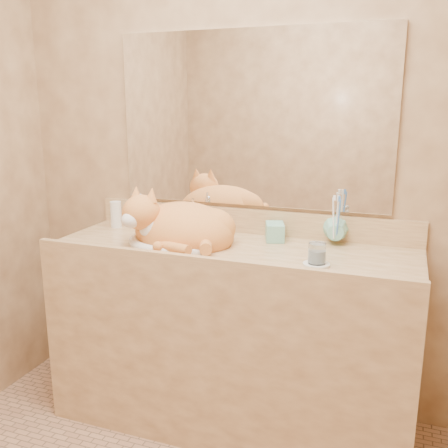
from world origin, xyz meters
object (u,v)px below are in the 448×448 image
(soap_dispenser, at_px, (276,224))
(water_glass, at_px, (317,253))
(toothbrush_cup, at_px, (335,234))
(cat, at_px, (178,225))
(sink_basin, at_px, (177,228))
(vanity_counter, at_px, (231,336))

(soap_dispenser, height_order, water_glass, soap_dispenser)
(soap_dispenser, relative_size, toothbrush_cup, 1.47)
(toothbrush_cup, relative_size, water_glass, 1.53)
(cat, bearing_deg, soap_dispenser, 25.81)
(cat, bearing_deg, sink_basin, -177.67)
(sink_basin, height_order, water_glass, sink_basin)
(toothbrush_cup, bearing_deg, cat, -164.54)
(vanity_counter, relative_size, cat, 3.35)
(sink_basin, xyz_separation_m, cat, (0.00, -0.00, 0.02))
(vanity_counter, xyz_separation_m, soap_dispenser, (0.17, 0.12, 0.52))
(sink_basin, distance_m, soap_dispenser, 0.44)
(sink_basin, bearing_deg, water_glass, 0.44)
(cat, relative_size, toothbrush_cup, 3.88)
(vanity_counter, xyz_separation_m, toothbrush_cup, (0.42, 0.17, 0.48))
(vanity_counter, xyz_separation_m, sink_basin, (-0.25, -0.02, 0.49))
(toothbrush_cup, bearing_deg, soap_dispenser, -169.94)
(cat, height_order, toothbrush_cup, cat)
(vanity_counter, bearing_deg, cat, -175.31)
(soap_dispenser, distance_m, water_glass, 0.34)
(vanity_counter, relative_size, soap_dispenser, 8.86)
(soap_dispenser, bearing_deg, cat, -179.59)
(soap_dispenser, xyz_separation_m, water_glass, (0.23, -0.25, -0.04))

